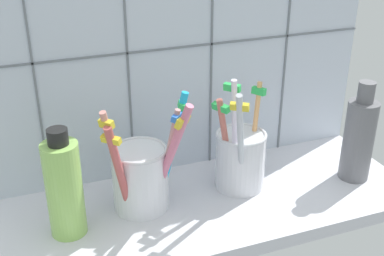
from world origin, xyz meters
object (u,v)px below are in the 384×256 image
toothbrush_cup_left (141,175)px  toothbrush_cup_right (240,157)px  soap_bottle (64,187)px  ceramic_vase (359,138)px

toothbrush_cup_left → toothbrush_cup_right: toothbrush_cup_right is taller
soap_bottle → toothbrush_cup_right: bearing=4.3°
ceramic_vase → soap_bottle: (-43.26, 1.93, -0.03)cm
toothbrush_cup_right → ceramic_vase: 18.28cm
toothbrush_cup_right → soap_bottle: (-25.47, -1.91, 1.77)cm
toothbrush_cup_right → ceramic_vase: bearing=-12.2°
toothbrush_cup_right → toothbrush_cup_left: bearing=-179.4°
toothbrush_cup_right → ceramic_vase: (17.79, -3.83, 1.80)cm
toothbrush_cup_right → soap_bottle: bearing=-175.7°
toothbrush_cup_left → toothbrush_cup_right: 14.99cm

